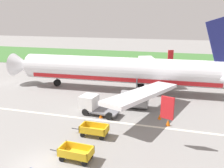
# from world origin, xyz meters

# --- Properties ---
(ground_plane) EXTENTS (220.00, 220.00, 0.00)m
(ground_plane) POSITION_xyz_m (0.00, 0.00, 0.00)
(ground_plane) COLOR gray
(grass_strip) EXTENTS (220.00, 28.00, 0.06)m
(grass_strip) POSITION_xyz_m (0.00, 48.98, 0.03)
(grass_strip) COLOR #3D7033
(grass_strip) RESTS_ON ground
(apron_stripe) EXTENTS (120.00, 0.36, 0.01)m
(apron_stripe) POSITION_xyz_m (0.00, 9.10, 0.01)
(apron_stripe) COLOR silver
(apron_stripe) RESTS_ON ground
(airplane) EXTENTS (37.62, 30.27, 11.34)m
(airplane) POSITION_xyz_m (2.39, 20.32, 3.05)
(airplane) COLOR silver
(airplane) RESTS_ON ground
(baggage_cart_second_in_row) EXTENTS (3.58, 1.52, 1.07)m
(baggage_cart_second_in_row) POSITION_xyz_m (2.30, 1.61, 0.60)
(baggage_cart_second_in_row) COLOR gold
(baggage_cart_second_in_row) RESTS_ON ground
(baggage_cart_third_in_row) EXTENTS (3.57, 1.47, 1.07)m
(baggage_cart_third_in_row) POSITION_xyz_m (2.30, 5.66, 0.60)
(baggage_cart_third_in_row) COLOR gold
(baggage_cart_third_in_row) RESTS_ON ground
(service_truck_beside_carts) EXTENTS (4.59, 2.49, 2.10)m
(service_truck_beside_carts) POSITION_xyz_m (0.31, 10.72, 1.10)
(service_truck_beside_carts) COLOR slate
(service_truck_beside_carts) RESTS_ON ground
(traffic_cone_near_plane) EXTENTS (0.43, 0.43, 0.57)m
(traffic_cone_near_plane) POSITION_xyz_m (7.76, 11.22, 0.29)
(traffic_cone_near_plane) COLOR orange
(traffic_cone_near_plane) RESTS_ON ground
(traffic_cone_mid_apron) EXTENTS (0.46, 0.46, 0.60)m
(traffic_cone_mid_apron) POSITION_xyz_m (8.72, 9.82, 0.30)
(traffic_cone_mid_apron) COLOR orange
(traffic_cone_mid_apron) RESTS_ON ground
(traffic_cone_by_carts) EXTENTS (0.46, 0.46, 0.61)m
(traffic_cone_by_carts) POSITION_xyz_m (1.56, 9.80, 0.30)
(traffic_cone_by_carts) COLOR orange
(traffic_cone_by_carts) RESTS_ON ground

